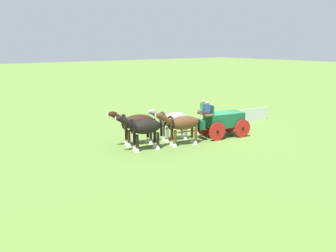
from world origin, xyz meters
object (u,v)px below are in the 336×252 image
at_px(show_wagon, 222,120).
at_px(draft_horse_lead_near, 144,128).
at_px(draft_horse_rear_near, 182,124).
at_px(draft_horse_rear_off, 173,120).
at_px(draft_horse_lead_off, 136,123).

bearing_deg(show_wagon, draft_horse_lead_near, -5.21).
relative_size(draft_horse_rear_near, draft_horse_rear_off, 1.04).
relative_size(show_wagon, draft_horse_lead_off, 1.79).
bearing_deg(draft_horse_rear_near, show_wagon, 179.28).
bearing_deg(draft_horse_lead_near, draft_horse_rear_off, -164.88).
height_order(draft_horse_rear_near, draft_horse_lead_near, draft_horse_lead_near).
xyz_separation_m(draft_horse_rear_near, draft_horse_rear_off, (-0.27, -1.27, -0.01)).
distance_m(draft_horse_rear_off, draft_horse_lead_off, 2.60).
xyz_separation_m(draft_horse_lead_near, draft_horse_lead_off, (-0.26, -1.27, 0.05)).
relative_size(draft_horse_lead_near, draft_horse_lead_off, 0.94).
height_order(show_wagon, draft_horse_lead_off, show_wagon).
xyz_separation_m(show_wagon, draft_horse_lead_near, (6.07, -0.55, 0.20)).
bearing_deg(draft_horse_lead_near, draft_horse_lead_off, -101.75).
xyz_separation_m(show_wagon, draft_horse_lead_off, (5.81, -1.83, 0.25)).
bearing_deg(draft_horse_lead_off, draft_horse_rear_near, 141.96).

